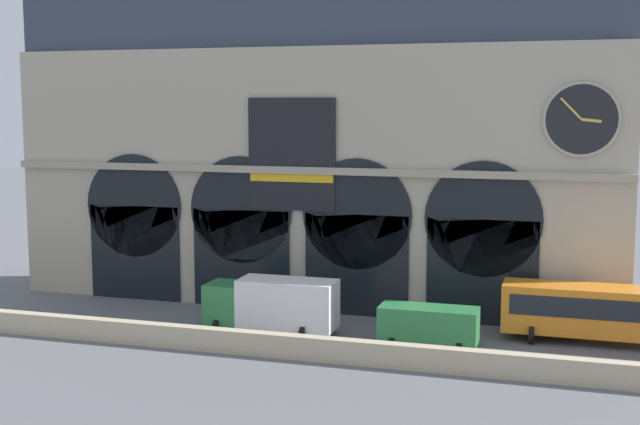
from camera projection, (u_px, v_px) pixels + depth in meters
The scene contains 6 objects.
ground_plane at pixel (270, 331), 47.73m from camera, with size 200.00×200.00×0.00m, color slate.
quay_parapet_wall at pixel (240, 342), 43.37m from camera, with size 90.00×0.70×1.22m, color #BCAD8C.
station_building at pixel (311, 149), 53.81m from camera, with size 39.27×5.92×20.49m.
box_truck_center at pixel (273, 304), 47.11m from camera, with size 7.50×2.91×3.12m.
van_mideast at pixel (428, 325), 44.35m from camera, with size 5.20×2.48×2.20m.
bus_east at pixel (607, 312), 44.95m from camera, with size 11.00×3.25×3.10m.
Camera 1 is at (16.19, -43.65, 12.83)m, focal length 46.97 mm.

